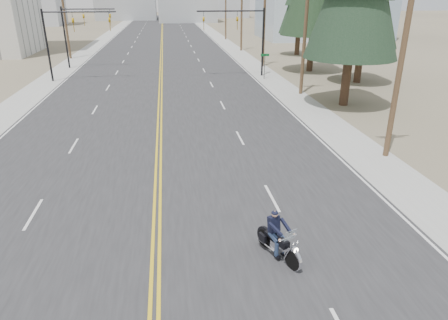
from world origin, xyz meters
name	(u,v)px	position (x,y,z in m)	size (l,w,h in m)	color
ground_plane	(156,265)	(0.00, 0.00, 0.00)	(400.00, 400.00, 0.00)	#776D56
road	(162,40)	(0.00, 70.00, 0.01)	(20.00, 200.00, 0.01)	#303033
sidewalk_left	(101,41)	(-11.50, 70.00, 0.01)	(3.00, 200.00, 0.01)	#A5A5A0
sidewalk_right	(221,39)	(11.50, 70.00, 0.01)	(3.00, 200.00, 0.01)	#A5A5A0
traffic_mast_left	(66,31)	(-8.98, 32.00, 4.94)	(7.10, 0.26, 7.00)	black
traffic_mast_right	(244,29)	(8.98, 32.00, 4.94)	(7.10, 0.26, 7.00)	black
traffic_mast_far	(79,26)	(-9.31, 40.00, 4.87)	(6.10, 0.26, 7.00)	black
street_sign	(265,62)	(10.80, 30.00, 1.80)	(0.90, 0.06, 2.62)	black
utility_pole_a	(403,50)	(12.50, 8.00, 5.73)	(2.20, 0.30, 11.00)	brown
utility_pole_b	(306,24)	(12.50, 23.00, 5.98)	(2.20, 0.30, 11.50)	brown
utility_pole_c	(264,17)	(12.50, 38.00, 5.73)	(2.20, 0.30, 11.00)	brown
utility_pole_d	(242,10)	(12.50, 53.00, 5.98)	(2.20, 0.30, 11.50)	brown
utility_pole_e	(226,8)	(12.50, 70.00, 5.73)	(2.20, 0.30, 11.00)	brown
utility_pole_left	(65,17)	(-12.50, 48.00, 5.48)	(2.20, 0.30, 10.50)	brown
haze_bldg_e	(228,0)	(25.00, 150.00, 6.00)	(14.00, 14.00, 12.00)	#B7BCC6
motorcyclist	(279,236)	(4.14, -0.15, 0.83)	(0.91, 2.12, 1.66)	black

